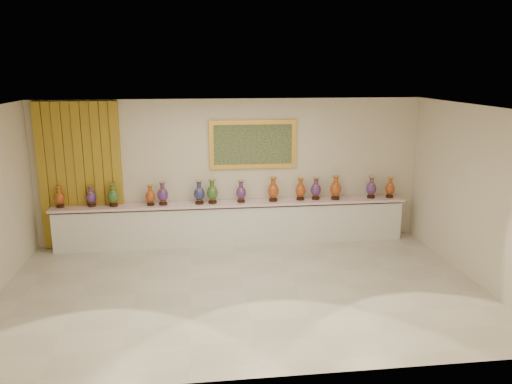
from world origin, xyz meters
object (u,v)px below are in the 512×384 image
vase_1 (91,197)px  vase_2 (113,196)px  vase_0 (60,198)px  counter (233,223)px

vase_1 → vase_2: size_ratio=0.91×
vase_0 → vase_2: size_ratio=0.90×
vase_2 → counter: bearing=0.6°
vase_1 → vase_2: (0.43, -0.04, 0.02)m
vase_0 → vase_1: 0.61m
counter → vase_2: size_ratio=15.27×
counter → vase_2: bearing=-179.4°
vase_2 → vase_0: bearing=177.7°
counter → vase_0: size_ratio=16.99×
counter → vase_0: vase_0 is taller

